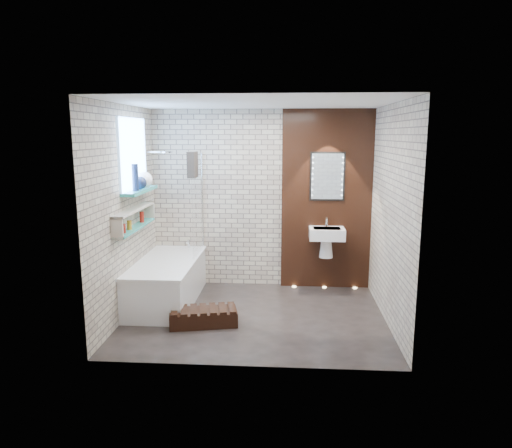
# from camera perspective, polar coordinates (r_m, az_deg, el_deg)

# --- Properties ---
(ground) EXTENTS (3.20, 3.20, 0.00)m
(ground) POSITION_cam_1_polar(r_m,az_deg,el_deg) (6.05, -0.10, -11.04)
(ground) COLOR black
(ground) RESTS_ON ground
(room_shell) EXTENTS (3.24, 3.20, 2.60)m
(room_shell) POSITION_cam_1_polar(r_m,az_deg,el_deg) (5.69, -0.10, 1.20)
(room_shell) COLOR gray
(room_shell) RESTS_ON ground
(walnut_panel) EXTENTS (1.30, 0.06, 2.60)m
(walnut_panel) POSITION_cam_1_polar(r_m,az_deg,el_deg) (6.96, 8.48, 2.83)
(walnut_panel) COLOR black
(walnut_panel) RESTS_ON ground
(clerestory_window) EXTENTS (0.18, 1.00, 0.94)m
(clerestory_window) POSITION_cam_1_polar(r_m,az_deg,el_deg) (6.27, -14.44, 7.28)
(clerestory_window) COLOR #7FADE0
(clerestory_window) RESTS_ON room_shell
(display_niche) EXTENTS (0.14, 1.30, 0.26)m
(display_niche) POSITION_cam_1_polar(r_m,az_deg,el_deg) (6.15, -14.37, 0.64)
(display_niche) COLOR teal
(display_niche) RESTS_ON room_shell
(bathtub) EXTENTS (0.79, 1.74, 0.70)m
(bathtub) POSITION_cam_1_polar(r_m,az_deg,el_deg) (6.56, -10.63, -6.76)
(bathtub) COLOR white
(bathtub) RESTS_ON ground
(bath_screen) EXTENTS (0.01, 0.78, 1.40)m
(bath_screen) POSITION_cam_1_polar(r_m,az_deg,el_deg) (6.68, -7.03, 2.37)
(bath_screen) COLOR white
(bath_screen) RESTS_ON bathtub
(towel) EXTENTS (0.10, 0.26, 0.34)m
(towel) POSITION_cam_1_polar(r_m,az_deg,el_deg) (6.34, -7.65, 7.09)
(towel) COLOR #292321
(towel) RESTS_ON bath_screen
(shower_head) EXTENTS (0.18, 0.18, 0.02)m
(shower_head) POSITION_cam_1_polar(r_m,az_deg,el_deg) (6.77, -10.69, 8.50)
(shower_head) COLOR silver
(shower_head) RESTS_ON room_shell
(washbasin) EXTENTS (0.50, 0.36, 0.58)m
(washbasin) POSITION_cam_1_polar(r_m,az_deg,el_deg) (6.85, 8.49, -1.63)
(washbasin) COLOR white
(washbasin) RESTS_ON walnut_panel
(led_mirror) EXTENTS (0.50, 0.02, 0.70)m
(led_mirror) POSITION_cam_1_polar(r_m,az_deg,el_deg) (6.88, 8.58, 5.68)
(led_mirror) COLOR black
(led_mirror) RESTS_ON walnut_panel
(walnut_step) EXTENTS (0.85, 0.51, 0.18)m
(walnut_step) POSITION_cam_1_polar(r_m,az_deg,el_deg) (5.81, -6.34, -11.11)
(walnut_step) COLOR black
(walnut_step) RESTS_ON ground
(niche_bottles) EXTENTS (0.06, 0.75, 0.14)m
(niche_bottles) POSITION_cam_1_polar(r_m,az_deg,el_deg) (6.11, -14.51, 0.20)
(niche_bottles) COLOR maroon
(niche_bottles) RESTS_ON display_niche
(sill_vases) EXTENTS (0.21, 0.52, 0.34)m
(sill_vases) POSITION_cam_1_polar(r_m,az_deg,el_deg) (6.34, -13.53, 5.14)
(sill_vases) COLOR #15203C
(sill_vases) RESTS_ON clerestory_window
(floor_uplights) EXTENTS (0.96, 0.06, 0.01)m
(floor_uplights) POSITION_cam_1_polar(r_m,az_deg,el_deg) (7.18, 8.23, -7.54)
(floor_uplights) COLOR #FFD899
(floor_uplights) RESTS_ON ground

